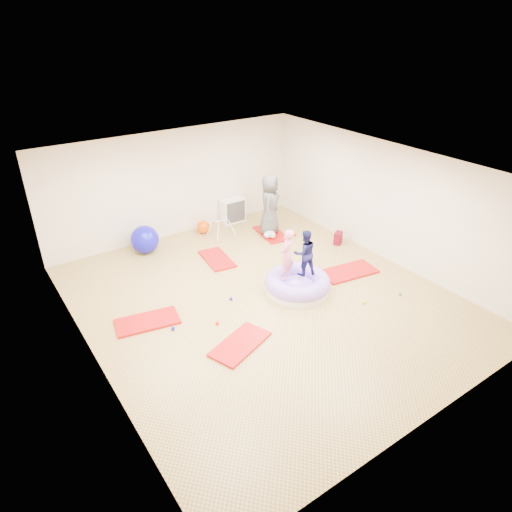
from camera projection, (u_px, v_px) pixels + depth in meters
room at (265, 240)px, 8.94m from camera, size 7.01×8.01×2.81m
gym_mat_front_left at (240, 344)px, 8.26m from camera, size 1.32×0.97×0.05m
gym_mat_mid_left at (147, 321)px, 8.87m from camera, size 1.30×0.82×0.05m
gym_mat_center_back at (217, 259)px, 11.12m from camera, size 0.70×1.19×0.05m
gym_mat_right at (349, 272)px, 10.56m from camera, size 1.38×0.84×0.05m
gym_mat_rear_right at (271, 233)px, 12.40m from camera, size 0.75×1.23×0.05m
inflatable_cushion at (297, 284)px, 9.81m from camera, size 1.41×1.41×0.44m
child_pink at (287, 252)px, 9.40m from camera, size 0.48×0.45×1.11m
child_navy at (305, 251)px, 9.56m from camera, size 0.58×0.51×1.03m
adult_caregiver at (270, 205)px, 11.97m from camera, size 0.94×0.93×1.64m
infant at (270, 234)px, 12.05m from camera, size 0.33×0.33×0.19m
ball_pit_balls at (285, 295)px, 9.68m from camera, size 4.60×3.63×0.07m
exercise_ball_blue at (145, 239)px, 11.33m from camera, size 0.70×0.70×0.70m
exercise_ball_orange at (203, 227)px, 12.39m from camera, size 0.36×0.36×0.36m
infant_play_gym at (221, 225)px, 12.16m from camera, size 0.61×0.58×0.47m
cube_shelf at (233, 210)px, 12.99m from camera, size 0.70×0.34×0.70m
balance_disc at (304, 273)px, 10.50m from camera, size 0.34×0.34×0.08m
backpack at (338, 238)px, 11.83m from camera, size 0.33×0.29×0.32m
yellow_toy at (228, 347)px, 8.21m from camera, size 0.18×0.18×0.03m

